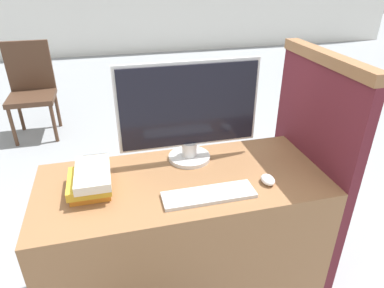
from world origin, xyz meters
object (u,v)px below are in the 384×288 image
monitor (189,111)px  far_chair (31,86)px  mouse (268,180)px  book_stack (91,180)px  keyboard (209,195)px

monitor → far_chair: bearing=116.9°
far_chair → monitor: bearing=-105.9°
far_chair → mouse: bearing=-103.5°
monitor → book_stack: (-0.47, -0.16, -0.20)m
mouse → book_stack: book_stack is taller
monitor → keyboard: (0.01, -0.32, -0.25)m
mouse → book_stack: (-0.75, 0.14, 0.03)m
mouse → keyboard: bearing=-173.9°
mouse → far_chair: 2.87m
keyboard → monitor: bearing=91.0°
mouse → book_stack: bearing=169.7°
keyboard → far_chair: size_ratio=0.42×
keyboard → far_chair: 2.77m
monitor → keyboard: bearing=-89.0°
monitor → far_chair: 2.51m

